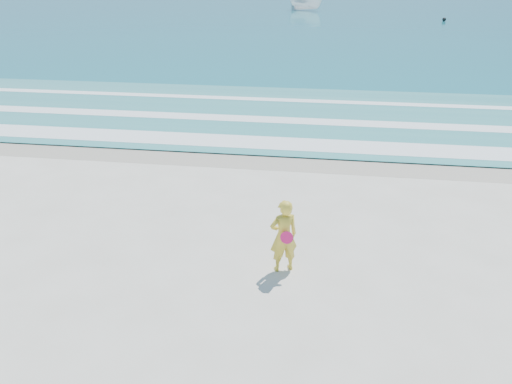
# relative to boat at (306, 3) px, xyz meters

# --- Properties ---
(ground) EXTENTS (400.00, 400.00, 0.00)m
(ground) POSITION_rel_boat_xyz_m (1.51, -63.48, -0.99)
(ground) COLOR silver
(ground) RESTS_ON ground
(wet_sand) EXTENTS (400.00, 2.40, 0.00)m
(wet_sand) POSITION_rel_boat_xyz_m (1.51, -54.48, -0.98)
(wet_sand) COLOR #B2A893
(wet_sand) RESTS_ON ground
(shallow) EXTENTS (400.00, 10.00, 0.01)m
(shallow) POSITION_rel_boat_xyz_m (1.51, -49.48, -0.94)
(shallow) COLOR #59B7AD
(shallow) RESTS_ON ocean
(foam_near) EXTENTS (400.00, 1.40, 0.01)m
(foam_near) POSITION_rel_boat_xyz_m (1.51, -53.18, -0.93)
(foam_near) COLOR white
(foam_near) RESTS_ON shallow
(foam_mid) EXTENTS (400.00, 0.90, 0.01)m
(foam_mid) POSITION_rel_boat_xyz_m (1.51, -50.28, -0.93)
(foam_mid) COLOR white
(foam_mid) RESTS_ON shallow
(foam_far) EXTENTS (400.00, 0.60, 0.01)m
(foam_far) POSITION_rel_boat_xyz_m (1.51, -46.98, -0.93)
(foam_far) COLOR white
(foam_far) RESTS_ON shallow
(boat) EXTENTS (5.23, 3.61, 1.89)m
(boat) POSITION_rel_boat_xyz_m (0.00, 0.00, 0.00)
(boat) COLOR white
(boat) RESTS_ON ocean
(buoy) EXTENTS (0.41, 0.41, 0.41)m
(buoy) POSITION_rel_boat_xyz_m (15.60, -10.98, -0.74)
(buoy) COLOR black
(buoy) RESTS_ON ocean
(woman) EXTENTS (0.72, 0.61, 1.66)m
(woman) POSITION_rel_boat_xyz_m (2.73, -61.22, -0.15)
(woman) COLOR gold
(woman) RESTS_ON ground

